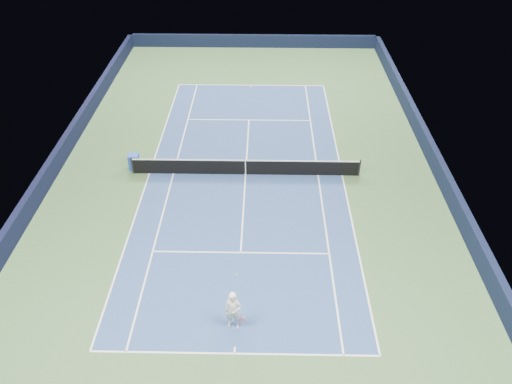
{
  "coord_description": "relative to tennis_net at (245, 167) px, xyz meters",
  "views": [
    {
      "loc": [
        1.03,
        -23.27,
        16.16
      ],
      "look_at": [
        0.65,
        -3.0,
        1.0
      ],
      "focal_mm": 35.0,
      "sensor_mm": 36.0,
      "label": 1
    }
  ],
  "objects": [
    {
      "name": "sideline_singles_left",
      "position": [
        -4.12,
        0.0,
        -0.5
      ],
      "size": [
        0.08,
        23.77,
        0.0
      ],
      "primitive_type": "cube",
      "color": "white",
      "rests_on": "ground"
    },
    {
      "name": "wall_left",
      "position": [
        -10.82,
        0.0,
        0.05
      ],
      "size": [
        0.35,
        40.0,
        1.1
      ],
      "primitive_type": "cube",
      "color": "black",
      "rests_on": "ground"
    },
    {
      "name": "baseline_far",
      "position": [
        0.0,
        11.88,
        -0.5
      ],
      "size": [
        10.97,
        0.08,
        0.0
      ],
      "primitive_type": "cube",
      "color": "white",
      "rests_on": "ground"
    },
    {
      "name": "court_surface",
      "position": [
        0.0,
        0.0,
        -0.5
      ],
      "size": [
        10.97,
        23.77,
        0.01
      ],
      "primitive_type": "cube",
      "color": "navy",
      "rests_on": "ground"
    },
    {
      "name": "wall_right",
      "position": [
        10.82,
        0.0,
        0.05
      ],
      "size": [
        0.35,
        40.0,
        1.1
      ],
      "primitive_type": "cube",
      "color": "black",
      "rests_on": "ground"
    },
    {
      "name": "tennis_player",
      "position": [
        -0.09,
        -10.6,
        0.41
      ],
      "size": [
        0.84,
        1.29,
        1.9
      ],
      "color": "white",
      "rests_on": "ground"
    },
    {
      "name": "ground",
      "position": [
        0.0,
        0.0,
        -0.5
      ],
      "size": [
        40.0,
        40.0,
        0.0
      ],
      "primitive_type": "plane",
      "color": "#395A31",
      "rests_on": "ground"
    },
    {
      "name": "center_mark_far",
      "position": [
        0.0,
        11.73,
        -0.5
      ],
      "size": [
        0.08,
        0.3,
        0.0
      ],
      "primitive_type": "cube",
      "color": "white",
      "rests_on": "ground"
    },
    {
      "name": "service_line_near",
      "position": [
        0.0,
        -6.4,
        -0.5
      ],
      "size": [
        8.23,
        0.08,
        0.0
      ],
      "primitive_type": "cube",
      "color": "white",
      "rests_on": "ground"
    },
    {
      "name": "center_service_line",
      "position": [
        0.0,
        0.0,
        -0.5
      ],
      "size": [
        0.08,
        12.8,
        0.0
      ],
      "primitive_type": "cube",
      "color": "white",
      "rests_on": "ground"
    },
    {
      "name": "sideline_doubles_left",
      "position": [
        -5.49,
        0.0,
        -0.5
      ],
      "size": [
        0.08,
        23.77,
        0.0
      ],
      "primitive_type": "cube",
      "color": "white",
      "rests_on": "ground"
    },
    {
      "name": "wall_far",
      "position": [
        0.0,
        19.82,
        0.05
      ],
      "size": [
        22.0,
        0.35,
        1.1
      ],
      "primitive_type": "cube",
      "color": "black",
      "rests_on": "ground"
    },
    {
      "name": "center_mark_near",
      "position": [
        0.0,
        -11.73,
        -0.5
      ],
      "size": [
        0.08,
        0.3,
        0.0
      ],
      "primitive_type": "cube",
      "color": "white",
      "rests_on": "ground"
    },
    {
      "name": "service_line_far",
      "position": [
        0.0,
        6.4,
        -0.5
      ],
      "size": [
        8.23,
        0.08,
        0.0
      ],
      "primitive_type": "cube",
      "color": "white",
      "rests_on": "ground"
    },
    {
      "name": "baseline_near",
      "position": [
        0.0,
        -11.88,
        -0.5
      ],
      "size": [
        10.97,
        0.08,
        0.0
      ],
      "primitive_type": "cube",
      "color": "white",
      "rests_on": "ground"
    },
    {
      "name": "sponsor_cube",
      "position": [
        -6.4,
        0.47,
        -0.03
      ],
      "size": [
        0.61,
        0.55,
        0.94
      ],
      "color": "blue",
      "rests_on": "ground"
    },
    {
      "name": "sideline_doubles_right",
      "position": [
        5.49,
        0.0,
        -0.5
      ],
      "size": [
        0.08,
        23.77,
        0.0
      ],
      "primitive_type": "cube",
      "color": "white",
      "rests_on": "ground"
    },
    {
      "name": "tennis_net",
      "position": [
        0.0,
        0.0,
        0.0
      ],
      "size": [
        12.9,
        0.1,
        1.07
      ],
      "color": "black",
      "rests_on": "ground"
    },
    {
      "name": "sideline_singles_right",
      "position": [
        4.12,
        0.0,
        -0.5
      ],
      "size": [
        0.08,
        23.77,
        0.0
      ],
      "primitive_type": "cube",
      "color": "white",
      "rests_on": "ground"
    }
  ]
}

